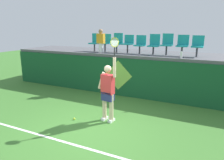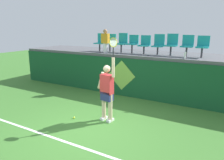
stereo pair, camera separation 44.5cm
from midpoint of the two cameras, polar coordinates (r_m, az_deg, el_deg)
ground_plane at (r=6.37m, az=-3.83°, el=-12.86°), size 40.00×40.00×0.00m
court_back_wall at (r=8.88m, az=8.06°, el=0.39°), size 12.78×0.20×1.62m
spectator_platform at (r=9.83m, az=10.85°, el=6.73°), size 12.78×2.47×0.12m
court_baseline_stripe at (r=5.72m, az=-9.14°, el=-16.29°), size 11.50×0.08×0.01m
tennis_player at (r=6.52m, az=0.63°, el=-2.74°), size 0.75×0.31×2.59m
tennis_ball at (r=7.05m, az=-8.29°, el=-9.95°), size 0.07×0.07×0.07m
water_bottle at (r=8.30m, az=20.36°, el=6.15°), size 0.08×0.08×0.25m
stadium_chair_0 at (r=10.43m, az=-1.85°, el=10.24°), size 0.44×0.42×0.84m
stadium_chair_1 at (r=10.14m, az=0.93°, el=10.15°), size 0.44×0.42×0.82m
stadium_chair_2 at (r=9.87m, az=4.02°, el=10.09°), size 0.44×0.42×0.87m
stadium_chair_3 at (r=9.64m, az=6.89°, el=9.83°), size 0.44×0.42×0.80m
stadium_chair_4 at (r=9.44m, az=10.08°, el=9.49°), size 0.44×0.42×0.79m
stadium_chair_5 at (r=9.25m, az=13.67°, el=9.35°), size 0.44×0.42×0.85m
stadium_chair_6 at (r=9.11m, az=17.00°, el=9.29°), size 0.44×0.42×0.87m
stadium_chair_7 at (r=8.99m, az=20.82°, el=8.82°), size 0.44×0.42×0.83m
stadium_chair_8 at (r=8.91m, az=24.38°, el=8.41°), size 0.44×0.42×0.82m
spectator_0 at (r=9.72m, az=-0.45°, el=10.49°), size 0.34×0.20×1.05m
wall_signage_mount at (r=9.26m, az=3.88°, el=-4.15°), size 1.27×0.01×1.53m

